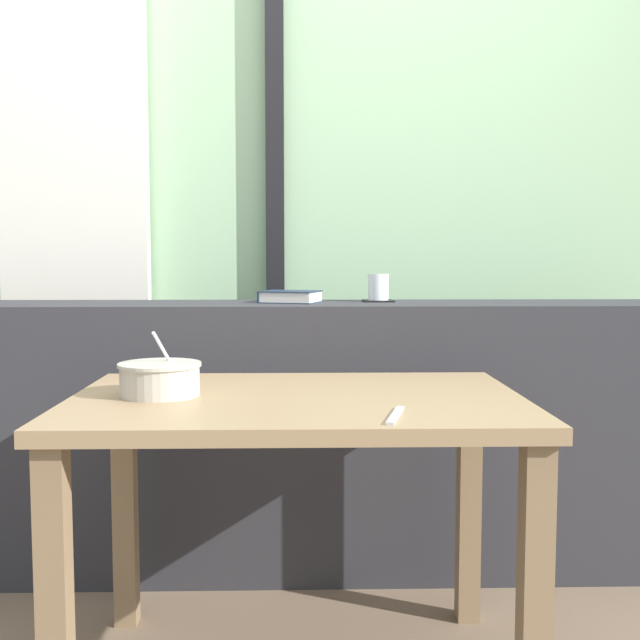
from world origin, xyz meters
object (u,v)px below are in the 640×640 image
(juice_glass, at_px, (378,288))
(fork_utensil, at_px, (395,415))
(coaster_square, at_px, (378,301))
(closed_book, at_px, (290,297))
(soup_bowl, at_px, (160,379))
(breakfast_table, at_px, (297,442))

(juice_glass, relative_size, fork_utensil, 0.51)
(coaster_square, relative_size, closed_book, 0.47)
(coaster_square, bearing_deg, soup_bowl, -127.99)
(breakfast_table, height_order, coaster_square, coaster_square)
(coaster_square, distance_m, juice_glass, 0.04)
(breakfast_table, distance_m, soup_bowl, 0.35)
(coaster_square, relative_size, fork_utensil, 0.59)
(juice_glass, xyz_separation_m, closed_book, (-0.29, -0.04, -0.03))
(coaster_square, distance_m, closed_book, 0.29)
(closed_book, bearing_deg, fork_utensil, -76.68)
(breakfast_table, distance_m, closed_book, 0.78)
(juice_glass, height_order, closed_book, juice_glass)
(juice_glass, xyz_separation_m, soup_bowl, (-0.58, -0.75, -0.18))
(soup_bowl, xyz_separation_m, fork_utensil, (0.52, -0.25, -0.04))
(juice_glass, distance_m, closed_book, 0.29)
(breakfast_table, bearing_deg, soup_bowl, 178.20)
(coaster_square, xyz_separation_m, soup_bowl, (-0.58, -0.75, -0.14))
(juice_glass, distance_m, fork_utensil, 1.03)
(breakfast_table, relative_size, coaster_square, 10.51)
(juice_glass, distance_m, soup_bowl, 0.97)
(soup_bowl, distance_m, fork_utensil, 0.58)
(soup_bowl, bearing_deg, juice_glass, 52.01)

